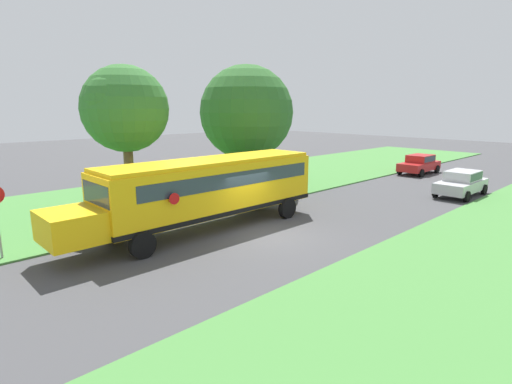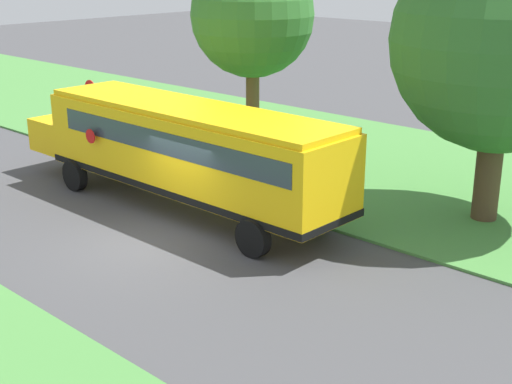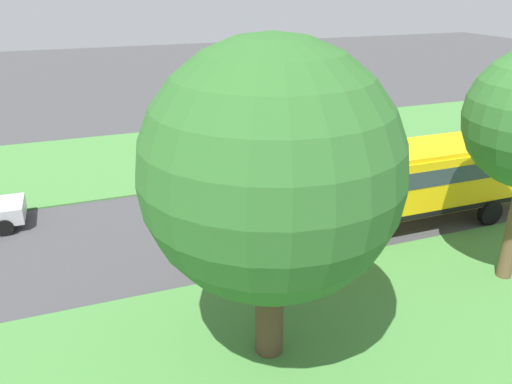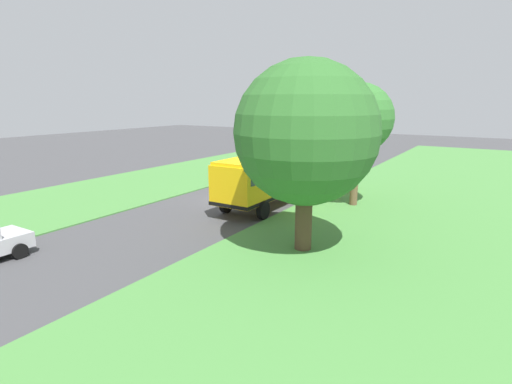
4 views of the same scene
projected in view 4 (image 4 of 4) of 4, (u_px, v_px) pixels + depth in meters
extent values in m
plane|color=#424244|center=(235.00, 200.00, 26.10)|extent=(120.00, 120.00, 0.00)
cube|color=#47843D|center=(391.00, 224.00, 20.92)|extent=(12.00, 80.00, 0.08)
cube|color=#47843D|center=(140.00, 185.00, 30.74)|extent=(10.00, 80.00, 0.07)
cube|color=yellow|center=(276.00, 173.00, 25.22)|extent=(2.50, 10.50, 2.20)
cube|color=yellow|center=(316.00, 168.00, 30.47)|extent=(2.20, 1.90, 1.10)
cube|color=yellow|center=(276.00, 154.00, 24.96)|extent=(2.35, 10.29, 0.16)
cube|color=black|center=(276.00, 188.00, 25.44)|extent=(2.54, 10.54, 0.20)
cube|color=#2D3842|center=(274.00, 166.00, 24.87)|extent=(2.53, 9.24, 0.64)
cube|color=#2D3842|center=(311.00, 156.00, 29.42)|extent=(2.25, 0.12, 0.80)
cylinder|color=red|center=(279.00, 163.00, 28.32)|extent=(0.03, 0.44, 0.44)
cylinder|color=black|center=(289.00, 181.00, 29.65)|extent=(0.30, 1.00, 1.00)
cylinder|color=black|center=(320.00, 185.00, 28.36)|extent=(0.30, 1.00, 1.00)
cylinder|color=black|center=(226.00, 204.00, 23.15)|extent=(0.30, 1.00, 1.00)
cylinder|color=black|center=(263.00, 210.00, 21.86)|extent=(0.30, 1.00, 1.00)
cylinder|color=black|center=(20.00, 251.00, 16.44)|extent=(0.22, 0.64, 0.64)
cylinder|color=brown|center=(355.00, 176.00, 24.32)|extent=(0.47, 0.47, 3.78)
sphere|color=#33702D|center=(358.00, 118.00, 23.55)|extent=(4.18, 4.18, 4.18)
sphere|color=#33702D|center=(357.00, 112.00, 24.21)|extent=(2.63, 2.63, 2.63)
cylinder|color=#4C3826|center=(304.00, 219.00, 17.08)|extent=(0.72, 0.72, 2.85)
sphere|color=#2D6628|center=(306.00, 133.00, 16.26)|extent=(5.97, 5.97, 5.97)
sphere|color=#2D6628|center=(302.00, 130.00, 15.95)|extent=(4.29, 4.29, 4.29)
cylinder|color=gray|center=(350.00, 171.00, 30.91)|extent=(0.08, 0.08, 2.10)
cylinder|color=red|center=(351.00, 154.00, 30.61)|extent=(0.03, 0.68, 0.68)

